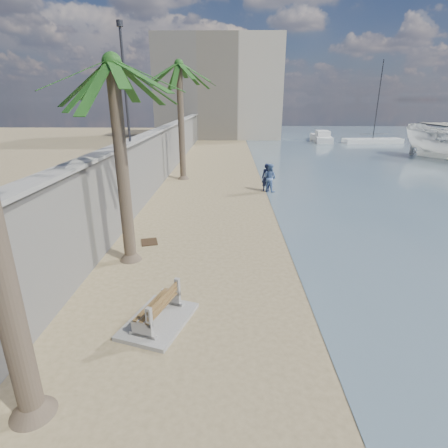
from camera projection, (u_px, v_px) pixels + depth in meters
name	position (u px, v px, depth m)	size (l,w,h in m)	color
ground_plane	(244.00, 408.00, 6.59)	(140.00, 140.00, 0.00)	#927E59
seawall	(161.00, 155.00, 24.92)	(0.45, 70.00, 3.50)	gray
wall_cap	(160.00, 129.00, 24.32)	(0.80, 70.00, 0.12)	gray
end_building	(219.00, 89.00, 53.25)	(18.00, 12.00, 14.00)	#B7AA93
bench_far	(158.00, 310.00, 9.00)	(1.97, 2.39, 0.86)	gray
palm_mid	(112.00, 65.00, 10.55)	(5.00, 5.00, 7.47)	brown
palm_back	(179.00, 66.00, 23.10)	(5.00, 5.00, 8.64)	brown
streetlight	(124.00, 73.00, 15.74)	(0.28, 0.28, 5.12)	#2D2D33
person_a	(267.00, 175.00, 21.98)	(0.72, 0.49, 2.01)	#151B39
person_b	(270.00, 176.00, 21.85)	(0.94, 0.73, 1.96)	#506EA5
yacht_far	(321.00, 139.00, 48.96)	(7.56, 2.12, 1.50)	silver
sailboat_west	(372.00, 141.00, 46.85)	(7.99, 2.77, 10.38)	silver
debris_c	(149.00, 242.00, 14.26)	(0.79, 0.63, 0.03)	#382616
debris_d	(139.00, 322.00, 9.11)	(0.51, 0.41, 0.03)	#382616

